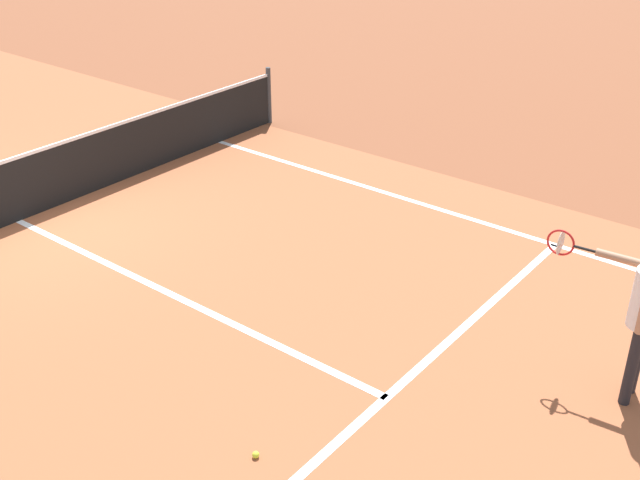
{
  "coord_description": "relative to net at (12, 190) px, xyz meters",
  "views": [
    {
      "loc": [
        -5.23,
        -9.68,
        5.02
      ],
      "look_at": [
        0.75,
        -4.96,
        1.0
      ],
      "focal_mm": 43.81,
      "sensor_mm": 36.0,
      "label": 1
    }
  ],
  "objects": [
    {
      "name": "ground_plane",
      "position": [
        0.0,
        0.0,
        -0.49
      ],
      "size": [
        60.0,
        60.0,
        0.0
      ],
      "primitive_type": "plane",
      "color": "brown"
    },
    {
      "name": "court_surface_inbounds",
      "position": [
        0.0,
        0.0,
        -0.49
      ],
      "size": [
        10.62,
        24.4,
        0.0
      ],
      "primitive_type": "cube",
      "color": "#9E5433",
      "rests_on": "ground_plane"
    },
    {
      "name": "line_center_service",
      "position": [
        0.0,
        -3.2,
        -0.49
      ],
      "size": [
        0.1,
        6.4,
        0.01
      ],
      "primitive_type": "cube",
      "color": "white",
      "rests_on": "ground_plane"
    },
    {
      "name": "tennis_ball_mid_court",
      "position": [
        -1.42,
        -5.94,
        -0.46
      ],
      "size": [
        0.07,
        0.07,
        0.07
      ],
      "primitive_type": "sphere",
      "color": "#CCE033",
      "rests_on": "ground_plane"
    },
    {
      "name": "net",
      "position": [
        0.0,
        0.0,
        0.0
      ],
      "size": [
        11.04,
        0.09,
        1.07
      ],
      "color": "#33383D",
      "rests_on": "ground_plane"
    },
    {
      "name": "line_service_near",
      "position": [
        0.0,
        -6.4,
        -0.49
      ],
      "size": [
        8.22,
        0.1,
        0.01
      ],
      "primitive_type": "cube",
      "color": "white",
      "rests_on": "ground_plane"
    },
    {
      "name": "line_sideline_right",
      "position": [
        4.11,
        -5.95,
        -0.49
      ],
      "size": [
        0.1,
        11.89,
        0.01
      ],
      "primitive_type": "cube",
      "color": "white",
      "rests_on": "ground_plane"
    }
  ]
}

